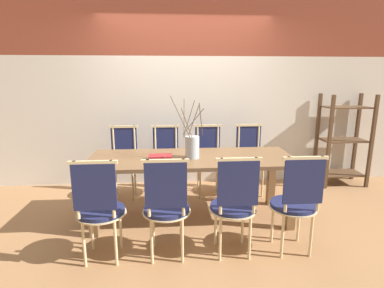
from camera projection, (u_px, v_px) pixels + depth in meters
name	position (u px, v px, depth m)	size (l,w,h in m)	color
ground_plane	(192.00, 218.00, 3.53)	(16.00, 16.00, 0.00)	#9E7047
wall_rear	(185.00, 79.00, 4.44)	(12.00, 0.06, 3.20)	beige
dining_table	(192.00, 166.00, 3.39)	(2.30, 0.86, 0.75)	brown
chair_near_leftend	(100.00, 207.00, 2.61)	(0.44, 0.44, 0.97)	#1E234C
chair_near_left	(166.00, 205.00, 2.65)	(0.44, 0.44, 0.97)	#1E234C
chair_near_center	(234.00, 203.00, 2.70)	(0.44, 0.44, 0.97)	#1E234C
chair_near_right	(296.00, 201.00, 2.74)	(0.44, 0.44, 0.97)	#1E234C
chair_far_leftend	(124.00, 160.00, 4.09)	(0.44, 0.44, 0.97)	#1E234C
chair_far_left	(166.00, 159.00, 4.13)	(0.44, 0.44, 0.97)	#1E234C
chair_far_center	(209.00, 158.00, 4.18)	(0.44, 0.44, 0.97)	#1E234C
chair_far_right	(250.00, 157.00, 4.22)	(0.44, 0.44, 0.97)	#1E234C
vase_centerpiece	(192.00, 146.00, 3.30)	(0.38, 0.38, 0.69)	#B2BCC1
book_stack	(160.00, 158.00, 3.23)	(0.26, 0.19, 0.06)	maroon
shelving_rack	(343.00, 140.00, 4.54)	(0.69, 0.42, 1.38)	#513823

